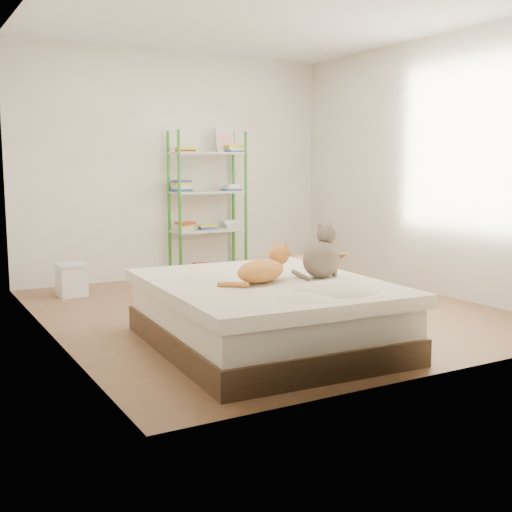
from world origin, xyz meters
TOP-DOWN VIEW (x-y plane):
  - room at (0.00, 0.00)m, footprint 3.81×4.21m
  - bed at (-0.61, -1.01)m, footprint 1.62×1.98m
  - orange_cat at (-0.67, -1.07)m, footprint 0.58×0.45m
  - grey_cat at (-0.19, -1.12)m, footprint 0.43×0.41m
  - shelf_unit at (0.31, 1.88)m, footprint 0.88×0.36m
  - cardboard_box at (0.86, 0.54)m, footprint 0.57×0.56m
  - white_bin at (-1.40, 1.50)m, footprint 0.32×0.28m

SIDE VIEW (x-z plane):
  - white_bin at x=-1.40m, z-range 0.00..0.34m
  - cardboard_box at x=0.86m, z-range -0.03..0.39m
  - bed at x=-0.61m, z-range 0.00..0.49m
  - orange_cat at x=-0.67m, z-range 0.49..0.69m
  - grey_cat at x=-0.19m, z-range 0.49..0.88m
  - shelf_unit at x=0.31m, z-range -0.02..1.72m
  - room at x=0.00m, z-range 0.00..2.61m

